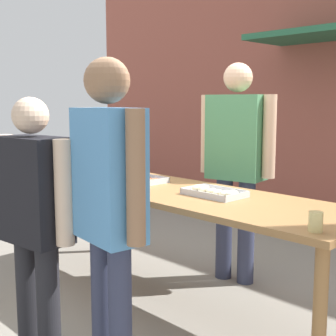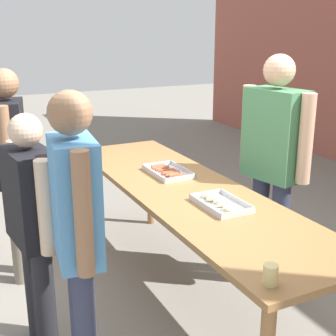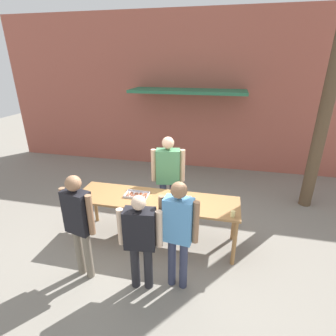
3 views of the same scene
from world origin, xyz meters
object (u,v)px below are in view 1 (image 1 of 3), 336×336
person_server_behind_table (236,154)px  person_customer_waiting_in_line (34,212)px  beer_cup (316,222)px  condiment_jar_mustard (40,168)px  person_customer_with_cup (109,199)px  condiment_jar_ketchup (45,169)px  food_tray_buns (214,192)px  food_tray_sausages (139,180)px

person_server_behind_table → person_customer_waiting_in_line: 1.87m
person_customer_waiting_in_line → beer_cup: bearing=-153.8°
person_server_behind_table → person_customer_waiting_in_line: (0.02, -1.86, -0.18)m
condiment_jar_mustard → person_customer_with_cup: bearing=-19.4°
condiment_jar_ketchup → person_customer_with_cup: person_customer_with_cup is taller
person_customer_with_cup → condiment_jar_mustard: bearing=-12.5°
food_tray_buns → person_server_behind_table: bearing=117.1°
condiment_jar_mustard → person_customer_waiting_in_line: size_ratio=0.05×
condiment_jar_mustard → condiment_jar_ketchup: same height
condiment_jar_ketchup → food_tray_sausages: bearing=20.2°
food_tray_buns → condiment_jar_mustard: 1.79m
condiment_jar_mustard → condiment_jar_ketchup: bearing=1.7°
food_tray_sausages → person_server_behind_table: person_server_behind_table is taller
food_tray_buns → person_customer_waiting_in_line: (-0.34, -1.15, -0.00)m
condiment_jar_mustard → person_customer_with_cup: size_ratio=0.05×
person_server_behind_table → food_tray_buns: bearing=-73.6°
beer_cup → condiment_jar_ketchup: bearing=-179.9°
condiment_jar_ketchup → person_server_behind_table: 1.68m
condiment_jar_mustard → beer_cup: bearing=0.1°
food_tray_sausages → food_tray_buns: bearing=-0.1°
food_tray_sausages → food_tray_buns: food_tray_buns is taller
condiment_jar_ketchup → person_customer_waiting_in_line: bearing=-31.7°
person_customer_with_cup → person_server_behind_table: bearing=-65.8°
person_customer_waiting_in_line → condiment_jar_ketchup: bearing=-38.7°
condiment_jar_mustard → person_customer_with_cup: (1.93, -0.68, 0.11)m
food_tray_sausages → condiment_jar_ketchup: size_ratio=5.42×
food_tray_buns → person_server_behind_table: (-0.36, 0.71, 0.18)m
food_tray_buns → condiment_jar_mustard: size_ratio=5.06×
food_tray_sausages → beer_cup: size_ratio=4.36×
condiment_jar_mustard → person_customer_waiting_in_line: (1.42, -0.82, -0.02)m
food_tray_sausages → person_server_behind_table: (0.42, 0.71, 0.19)m
food_tray_sausages → person_server_behind_table: size_ratio=0.24×
food_tray_sausages → person_customer_with_cup: (0.96, -1.01, 0.14)m
condiment_jar_mustard → person_customer_with_cup: 2.05m
beer_cup → person_customer_with_cup: (-0.75, -0.69, 0.10)m
food_tray_sausages → condiment_jar_ketchup: (-0.89, -0.33, 0.03)m
condiment_jar_ketchup → condiment_jar_mustard: bearing=-178.3°
condiment_jar_ketchup → person_customer_with_cup: size_ratio=0.05×
food_tray_sausages → condiment_jar_mustard: 1.03m
person_server_behind_table → condiment_jar_mustard: bearing=-154.2°
condiment_jar_ketchup → person_customer_with_cup: 1.97m
food_tray_sausages → person_customer_with_cup: size_ratio=0.25×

